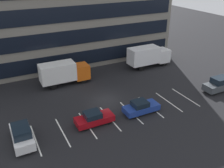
# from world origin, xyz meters

# --- Properties ---
(ground_plane) EXTENTS (120.00, 120.00, 0.00)m
(ground_plane) POSITION_xyz_m (0.00, 0.00, 0.00)
(ground_plane) COLOR black
(lot_markings) EXTENTS (19.74, 5.40, 0.01)m
(lot_markings) POSITION_xyz_m (0.00, -4.00, 0.00)
(lot_markings) COLOR silver
(lot_markings) RESTS_ON ground_plane
(box_truck_orange) EXTENTS (7.22, 2.39, 3.35)m
(box_truck_orange) POSITION_xyz_m (-3.30, 7.09, 1.89)
(box_truck_orange) COLOR #D85914
(box_truck_orange) RESTS_ON ground_plane
(box_truck_white) EXTENTS (7.56, 2.50, 3.51)m
(box_truck_white) POSITION_xyz_m (11.50, 7.29, 1.97)
(box_truck_white) COLOR white
(box_truck_white) RESTS_ON ground_plane
(sedan_maroon) EXTENTS (4.26, 1.78, 1.52)m
(sedan_maroon) POSITION_xyz_m (-3.42, -4.10, 0.72)
(sedan_maroon) COLOR maroon
(sedan_maroon) RESTS_ON ground_plane
(suv_charcoal) EXTENTS (4.31, 1.83, 1.95)m
(suv_charcoal) POSITION_xyz_m (15.14, -4.57, 0.94)
(suv_charcoal) COLOR #474C51
(suv_charcoal) RESTS_ON ground_plane
(suv_white) EXTENTS (1.86, 4.40, 1.99)m
(suv_white) POSITION_xyz_m (-10.98, -3.91, 0.96)
(suv_white) COLOR white
(suv_white) RESTS_ON ground_plane
(sedan_navy) EXTENTS (4.31, 1.81, 1.54)m
(sedan_navy) POSITION_xyz_m (2.43, -4.49, 0.73)
(sedan_navy) COLOR navy
(sedan_navy) RESTS_ON ground_plane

